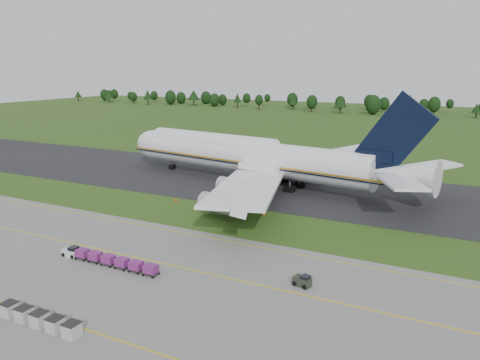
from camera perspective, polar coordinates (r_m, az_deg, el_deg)
The scene contains 10 objects.
ground at distance 86.73m, azimuth -1.20°, elevation -4.86°, with size 600.00×600.00×0.00m, color #294815.
apron at distance 61.14m, azimuth -16.76°, elevation -13.65°, with size 300.00×52.00×0.06m, color slate.
taxiway at distance 111.23m, azimuth 5.58°, elevation -0.75°, with size 300.00×40.00×0.08m, color black.
apron_markings at distance 65.78m, azimuth -12.51°, elevation -11.33°, with size 300.00×30.20×0.01m.
tree_line at distance 294.12m, azimuth 20.93°, elevation 8.55°, with size 525.40×21.65×11.88m.
aircraft at distance 112.54m, azimuth 1.53°, elevation 2.91°, with size 82.71×79.35×23.13m.
baggage_train at distance 69.91m, azimuth -15.92°, elevation -9.29°, with size 16.93×1.54×1.48m.
utility_cart at distance 61.89m, azimuth 7.59°, elevation -12.17°, with size 2.44×1.79×1.21m.
uld_row at distance 57.14m, azimuth -23.28°, elevation -15.30°, with size 11.21×1.61×1.59m.
edge_markers at distance 93.84m, azimuth -2.72°, elevation -3.26°, with size 20.79×0.30×0.60m.
Camera 1 is at (38.70, -72.63, 27.38)m, focal length 35.00 mm.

